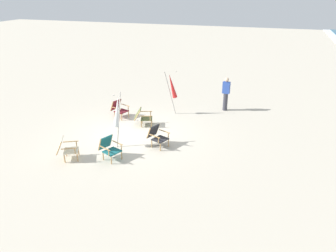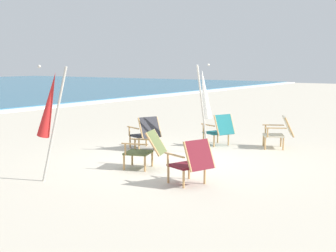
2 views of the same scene
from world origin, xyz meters
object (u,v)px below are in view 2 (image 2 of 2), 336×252
(beach_chair_mid_center, at_px, (146,132))
(beach_chair_far_center, at_px, (146,148))
(beach_chair_front_right, at_px, (220,129))
(umbrella_furled_red, at_px, (50,106))
(beach_chair_back_left, at_px, (280,131))
(beach_chair_back_right, at_px, (192,161))
(umbrella_furled_white, at_px, (205,95))

(beach_chair_mid_center, bearing_deg, beach_chair_far_center, -142.91)
(beach_chair_front_right, xyz_separation_m, umbrella_furled_red, (-4.88, 0.77, 0.92))
(beach_chair_back_left, relative_size, beach_chair_far_center, 0.99)
(beach_chair_mid_center, bearing_deg, beach_chair_front_right, -41.05)
(beach_chair_mid_center, relative_size, beach_chair_back_right, 1.01)
(beach_chair_mid_center, xyz_separation_m, beach_chair_back_right, (-2.25, -2.67, -0.00))
(umbrella_furled_white, bearing_deg, umbrella_furled_red, 166.78)
(beach_chair_mid_center, relative_size, beach_chair_far_center, 0.94)
(umbrella_furled_red, bearing_deg, beach_chair_back_left, -21.79)
(beach_chair_far_center, height_order, beach_chair_front_right, beach_chair_front_right)
(beach_chair_far_center, height_order, umbrella_furled_white, umbrella_furled_white)
(beach_chair_front_right, bearing_deg, beach_chair_far_center, -179.79)
(beach_chair_front_right, height_order, umbrella_furled_white, umbrella_furled_white)
(beach_chair_far_center, xyz_separation_m, beach_chair_front_right, (3.12, 0.01, 0.01))
(beach_chair_far_center, distance_m, umbrella_furled_red, 2.14)
(beach_chair_mid_center, xyz_separation_m, beach_chair_front_right, (1.44, -1.26, 0.00))
(beach_chair_back_left, xyz_separation_m, beach_chair_front_right, (-0.52, 1.39, 0.00))
(beach_chair_mid_center, bearing_deg, beach_chair_back_right, -130.09)
(beach_chair_mid_center, height_order, beach_chair_back_right, beach_chair_mid_center)
(beach_chair_far_center, relative_size, umbrella_furled_white, 0.44)
(beach_chair_mid_center, height_order, beach_chair_front_right, beach_chair_front_right)
(beach_chair_far_center, height_order, beach_chair_back_right, beach_chair_back_right)
(beach_chair_back_right, bearing_deg, umbrella_furled_red, 118.51)
(beach_chair_mid_center, height_order, umbrella_furled_white, umbrella_furled_white)
(beach_chair_front_right, height_order, umbrella_furled_red, umbrella_furled_red)
(beach_chair_back_left, relative_size, beach_chair_front_right, 1.05)
(beach_chair_back_left, height_order, beach_chair_mid_center, beach_chair_mid_center)
(beach_chair_back_right, relative_size, umbrella_furled_white, 0.41)
(umbrella_furled_red, xyz_separation_m, umbrella_furled_white, (3.85, -0.90, 0.01))
(beach_chair_front_right, relative_size, umbrella_furled_red, 0.42)
(beach_chair_back_right, relative_size, umbrella_furled_red, 0.41)
(beach_chair_far_center, distance_m, umbrella_furled_white, 2.29)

